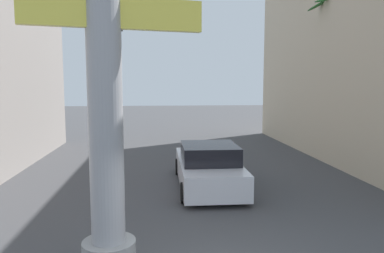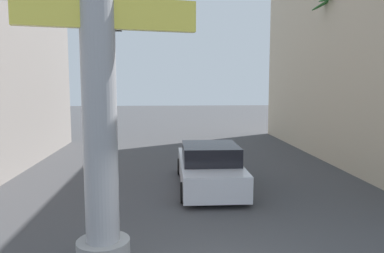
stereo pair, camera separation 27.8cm
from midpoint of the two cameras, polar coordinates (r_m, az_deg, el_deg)
The scene contains 3 objects.
ground_plane at distance 16.20m, azimuth -0.57°, elevation -6.35°, with size 91.78×91.78×0.00m, color #424244.
car_lead at distance 13.18m, azimuth 3.24°, elevation -6.23°, with size 2.16×5.14×1.56m.
palm_tree_mid_right at distance 18.72m, azimuth 21.58°, elevation 9.12°, with size 2.45×2.50×7.62m.
Camera 2 is at (-0.79, -5.77, 3.62)m, focal length 35.00 mm.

